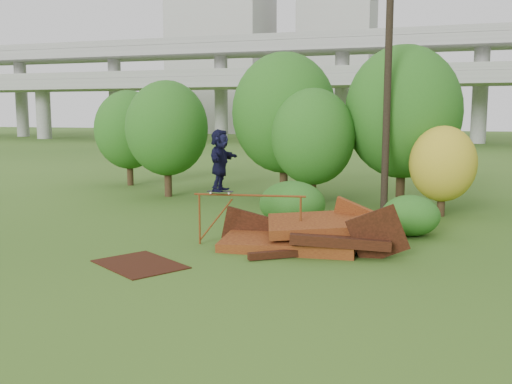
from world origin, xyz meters
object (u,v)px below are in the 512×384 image
(skater, at_px, (220,160))
(scrap_pile, at_px, (307,236))
(flat_plate, at_px, (140,264))
(utility_pole, at_px, (387,97))

(skater, bearing_deg, scrap_pile, -82.82)
(skater, distance_m, flat_plate, 3.96)
(utility_pole, bearing_deg, scrap_pile, -103.73)
(skater, bearing_deg, utility_pole, -32.11)
(flat_plate, distance_m, utility_pole, 11.92)
(skater, height_order, flat_plate, skater)
(flat_plate, relative_size, utility_pole, 0.26)
(scrap_pile, distance_m, skater, 3.42)
(scrap_pile, relative_size, flat_plate, 2.46)
(skater, distance_m, utility_pole, 8.26)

